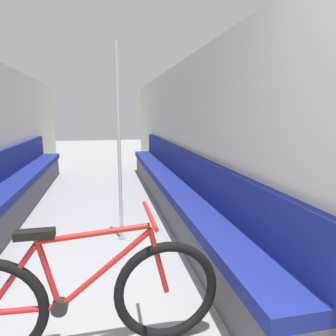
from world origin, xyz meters
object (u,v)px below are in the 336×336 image
bench_seat_row_right (172,188)px  bicycle (82,298)px  bench_seat_row_left (8,197)px  grab_pole_near (119,148)px

bench_seat_row_right → bicycle: bench_seat_row_right is taller
bench_seat_row_right → bicycle: size_ratio=3.73×
bench_seat_row_left → grab_pole_near: size_ratio=2.90×
bench_seat_row_left → bench_seat_row_right: same height
bench_seat_row_left → bench_seat_row_right: size_ratio=1.00×
bicycle → bench_seat_row_left: bearing=97.7°
bench_seat_row_left → bicycle: size_ratio=3.73×
grab_pole_near → bicycle: bearing=-101.1°
bench_seat_row_right → bicycle: bearing=-113.7°
bench_seat_row_left → bicycle: 2.68m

